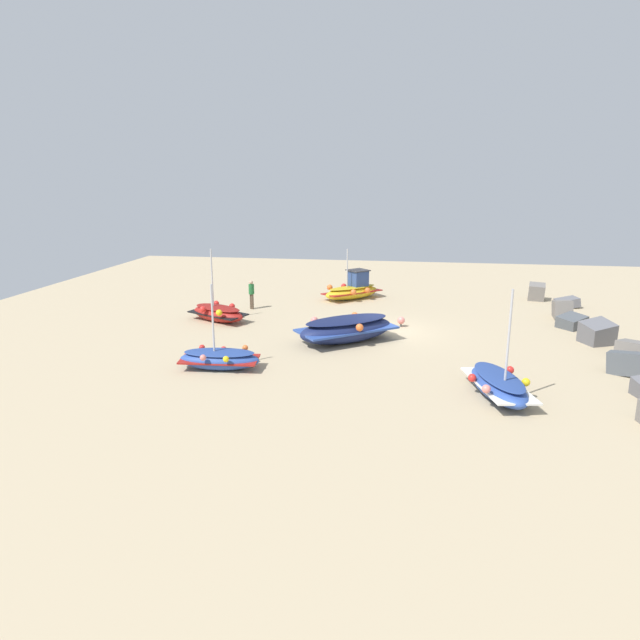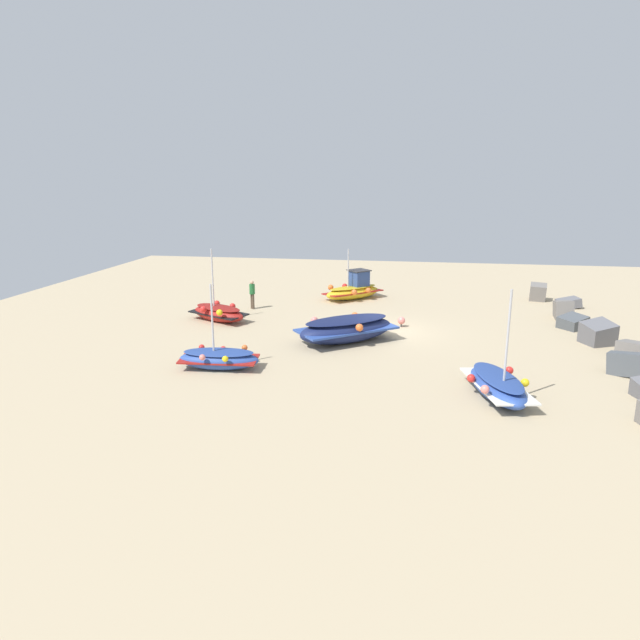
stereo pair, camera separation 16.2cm
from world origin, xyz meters
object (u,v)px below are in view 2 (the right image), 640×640
Objects in this scene: fishing_boat_0 at (354,290)px; mooring_buoy_0 at (401,321)px; fishing_boat_2 at (497,385)px; fishing_boat_3 at (219,359)px; fishing_boat_4 at (218,313)px; fishing_boat_1 at (347,329)px; person_walking at (252,293)px.

mooring_buoy_0 is at bearing -106.97° from fishing_boat_0.
fishing_boat_2 is at bearing 21.31° from mooring_buoy_0.
fishing_boat_3 is at bearing -148.67° from fishing_boat_0.
fishing_boat_1 is at bearing 5.22° from fishing_boat_4.
fishing_boat_2 is 1.14× the size of fishing_boat_3.
fishing_boat_3 is (14.05, -3.92, -0.16)m from fishing_boat_0.
fishing_boat_2 is 15.73m from fishing_boat_4.
person_walking is (-11.63, -12.14, 0.52)m from fishing_boat_2.
fishing_boat_0 is at bearing 70.42° from fishing_boat_3.
fishing_boat_2 is at bearing -91.33° from person_walking.
fishing_boat_2 is (15.34, 6.62, -0.14)m from fishing_boat_0.
person_walking is at bearing 94.80° from fishing_boat_3.
fishing_boat_0 is 0.98× the size of fishing_boat_2.
fishing_boat_1 is 7.74m from fishing_boat_4.
mooring_buoy_0 is at bearing 7.07° from fishing_boat_2.
fishing_boat_4 reaches higher than fishing_boat_3.
fishing_boat_1 is 1.43× the size of fishing_boat_3.
fishing_boat_2 is at bearing -82.00° from fishing_boat_1.
fishing_boat_4 is (-8.62, -13.16, 0.00)m from fishing_boat_2.
mooring_buoy_0 is at bearing 14.31° from fishing_boat_1.
fishing_boat_1 is at bearing -129.01° from fishing_boat_0.
fishing_boat_2 is 16.82m from person_walking.
fishing_boat_3 is 10.42m from mooring_buoy_0.
fishing_boat_1 is 8.33m from fishing_boat_2.
fishing_boat_2 reaches higher than fishing_boat_4.
fishing_boat_0 is 7.37× the size of mooring_buoy_0.
mooring_buoy_0 is at bearing -64.76° from person_walking.
mooring_buoy_0 is (6.38, 3.13, -0.25)m from fishing_boat_0.
fishing_boat_2 reaches higher than mooring_buoy_0.
fishing_boat_2 is (5.83, 5.95, -0.18)m from fishing_boat_1.
person_walking is at bearing 97.80° from fishing_boat_4.
person_walking is at bearing -107.20° from mooring_buoy_0.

